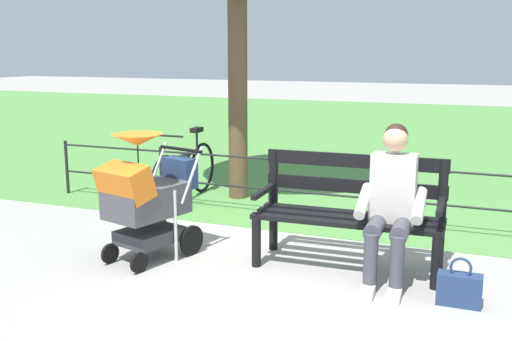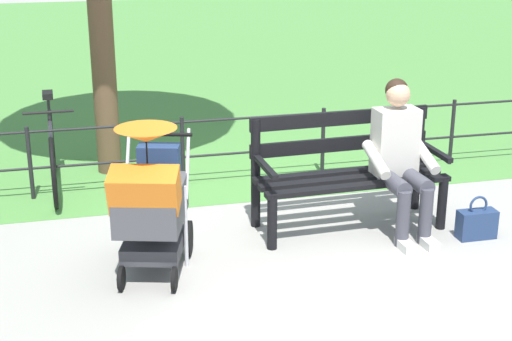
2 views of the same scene
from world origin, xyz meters
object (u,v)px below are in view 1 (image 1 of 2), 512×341
Objects in this scene: park_bench at (350,207)px; bicycle at (185,172)px; handbag at (459,289)px; stroller at (146,195)px; person_on_bench at (391,199)px.

bicycle is at bearing -31.65° from park_bench.
stroller is at bearing 0.16° from handbag.
stroller is at bearing 17.78° from park_bench.
handbag is (-0.95, 0.54, -0.40)m from park_bench.
handbag is 3.95m from bicycle.
park_bench is at bearing -162.22° from stroller.
handbag is at bearing 148.95° from bicycle.
stroller is (2.09, 0.32, -0.08)m from person_on_bench.
stroller is 0.69× the size of bicycle.
bicycle is at bearing -31.05° from handbag.
park_bench is 0.97× the size of bicycle.
person_on_bench is 0.85m from handbag.
stroller is at bearing 8.83° from person_on_bench.
handbag is at bearing 151.06° from person_on_bench.
person_on_bench reaches higher than park_bench.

